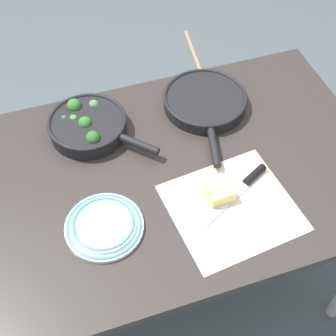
{
  "coord_description": "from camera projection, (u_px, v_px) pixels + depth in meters",
  "views": [
    {
      "loc": [
        0.27,
        0.81,
        1.88
      ],
      "look_at": [
        0.0,
        0.0,
        0.78
      ],
      "focal_mm": 50.0,
      "sensor_mm": 36.0,
      "label": 1
    }
  ],
  "objects": [
    {
      "name": "skillet_eggs",
      "position": [
        205.0,
        101.0,
        1.57
      ],
      "size": [
        0.28,
        0.42,
        0.05
      ],
      "rotation": [
        0.0,
        0.0,
        1.33
      ],
      "color": "black",
      "rests_on": "dining_table_red"
    },
    {
      "name": "skillet_broccoli",
      "position": [
        89.0,
        125.0,
        1.49
      ],
      "size": [
        0.31,
        0.32,
        0.07
      ],
      "rotation": [
        0.0,
        0.0,
        2.35
      ],
      "color": "black",
      "rests_on": "dining_table_red"
    },
    {
      "name": "ground_plane",
      "position": [
        168.0,
        279.0,
        2.01
      ],
      "size": [
        14.0,
        14.0,
        0.0
      ],
      "primitive_type": "plane",
      "color": "#424C51"
    },
    {
      "name": "cheese_block",
      "position": [
        220.0,
        193.0,
        1.34
      ],
      "size": [
        0.08,
        0.06,
        0.04
      ],
      "color": "#EFD67A",
      "rests_on": "dining_table_red"
    },
    {
      "name": "dining_table_red",
      "position": [
        168.0,
        188.0,
        1.48
      ],
      "size": [
        1.31,
        0.81,
        0.76
      ],
      "color": "#2D2826",
      "rests_on": "ground_plane"
    },
    {
      "name": "wooden_spoon",
      "position": [
        201.0,
        74.0,
        1.67
      ],
      "size": [
        0.08,
        0.41,
        0.02
      ],
      "rotation": [
        0.0,
        0.0,
        1.45
      ],
      "color": "#996B42",
      "rests_on": "dining_table_red"
    },
    {
      "name": "parchment_sheet",
      "position": [
        232.0,
        207.0,
        1.33
      ],
      "size": [
        0.37,
        0.35,
        0.0
      ],
      "color": "beige",
      "rests_on": "dining_table_red"
    },
    {
      "name": "dinner_plate_stack",
      "position": [
        104.0,
        225.0,
        1.28
      ],
      "size": [
        0.22,
        0.22,
        0.03
      ],
      "color": "white",
      "rests_on": "dining_table_red"
    },
    {
      "name": "grater_knife",
      "position": [
        243.0,
        186.0,
        1.37
      ],
      "size": [
        0.25,
        0.15,
        0.02
      ],
      "rotation": [
        0.0,
        0.0,
        0.48
      ],
      "color": "silver",
      "rests_on": "dining_table_red"
    }
  ]
}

